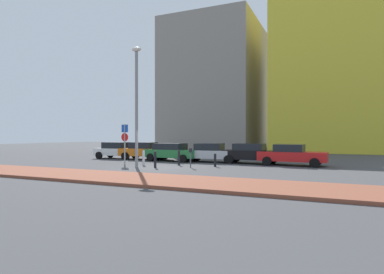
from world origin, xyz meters
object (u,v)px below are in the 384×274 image
Objects in this scene: parking_meter at (191,155)px; parked_car_silver at (211,152)px; traffic_bollard_mid at (179,158)px; traffic_bollard_far at (155,160)px; parked_car_orange at (145,151)px; parking_sign_post at (125,139)px; traffic_bollard_near at (215,160)px; street_lamp at (137,98)px; parked_car_green at (171,152)px; traffic_bollard_edge at (144,158)px; parked_car_red at (292,155)px; parked_car_white at (117,150)px; parked_car_black at (251,153)px.

parked_car_silver is at bearing 93.06° from parking_meter.
traffic_bollard_far is (-0.62, -2.25, 0.01)m from traffic_bollard_mid.
parked_car_orange reaches higher than traffic_bollard_far.
traffic_bollard_near is at bearing 11.96° from parking_sign_post.
parked_car_orange is at bearing 117.54° from street_lamp.
parking_sign_post reaches higher than parked_car_green.
traffic_bollard_edge is (-1.62, 1.16, -0.02)m from traffic_bollard_far.
parked_car_red is at bearing 33.11° from traffic_bollard_far.
parked_car_orange is 5.22m from parking_sign_post.
street_lamp is (3.12, -5.98, 3.87)m from parked_car_orange.
street_lamp reaches higher than traffic_bollard_mid.
parked_car_orange is 5.52m from traffic_bollard_edge.
traffic_bollard_edge is (5.67, -4.58, -0.25)m from parked_car_white.
parked_car_red is (15.28, -0.52, -0.01)m from parked_car_white.
parking_meter is at bearing -26.68° from parked_car_white.
traffic_bollard_mid is (-2.71, -0.06, 0.09)m from traffic_bollard_near.
street_lamp reaches higher than traffic_bollard_edge.
street_lamp reaches higher than parking_meter.
parking_sign_post is 0.36× the size of street_lamp.
parked_car_silver is 0.58× the size of street_lamp.
traffic_bollard_far reaches higher than traffic_bollard_near.
parked_car_black is 5.43m from parking_meter.
street_lamp reaches higher than parking_sign_post.
traffic_bollard_near is (1.26, 1.28, -0.40)m from parking_meter.
traffic_bollard_edge is at bearing -127.55° from parked_car_silver.
traffic_bollard_far is (-3.33, -2.31, 0.10)m from traffic_bollard_near.
traffic_bollard_far is at bearing 4.86° from street_lamp.
parked_car_red is 5.50m from traffic_bollard_near.
traffic_bollard_mid is (-7.37, -2.96, -0.23)m from parked_car_red.
parked_car_black is at bearing 57.60° from parking_meter.
parked_car_white is at bearing 153.32° from parking_meter.
traffic_bollard_edge is (-4.95, -1.15, 0.08)m from traffic_bollard_near.
parking_meter is 5.25m from street_lamp.
parked_car_white is 1.43× the size of parking_sign_post.
traffic_bollard_near is 5.08m from traffic_bollard_edge.
street_lamp is (-3.19, -5.75, 3.88)m from parked_car_silver.
parked_car_red is at bearing 35.21° from parking_meter.
street_lamp is at bearing -161.52° from parking_meter.
parked_car_green is 3.61m from traffic_bollard_mid.
parked_car_silver is at bearing 70.39° from traffic_bollard_mid.
parked_car_black is 7.97m from traffic_bollard_edge.
parking_sign_post is (-8.05, -4.66, 1.05)m from parked_car_black.
parked_car_red reaches higher than traffic_bollard_near.
parked_car_silver is at bearing 52.45° from traffic_bollard_edge.
parked_car_silver is 5.92m from traffic_bollard_far.
parked_car_white is 12.27m from parked_car_black.
parked_car_black is 3.71m from traffic_bollard_near.
parking_meter is (5.14, 0.08, -1.00)m from parking_sign_post.
traffic_bollard_far reaches higher than traffic_bollard_mid.
traffic_bollard_far is at bearing -73.96° from parked_car_green.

